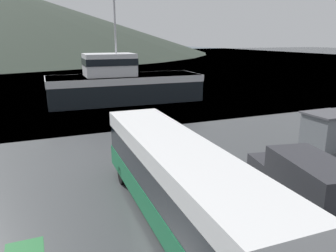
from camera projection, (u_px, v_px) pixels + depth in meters
water_surface at (42, 56)px, 132.29m from camera, size 240.00×240.00×0.00m
tour_bus at (177, 180)px, 12.49m from camera, size 2.86×12.69×3.30m
delivery_van at (303, 182)px, 13.50m from camera, size 3.08×6.07×2.51m
fishing_boat at (123, 83)px, 37.06m from camera, size 17.24×6.25×11.19m
dock_kiosk at (327, 130)px, 21.55m from camera, size 2.82×2.45×2.37m
mooring_bollard at (153, 127)px, 24.98m from camera, size 0.39×0.39×0.99m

